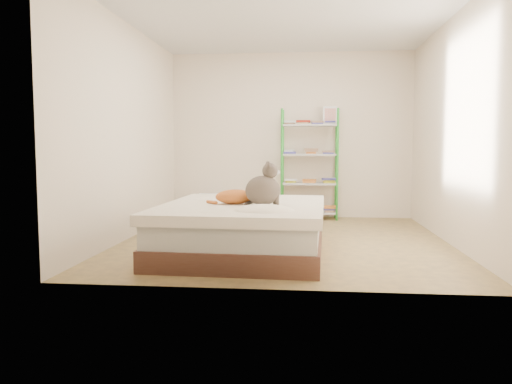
# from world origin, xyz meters

# --- Properties ---
(room) EXTENTS (3.81, 4.21, 2.61)m
(room) POSITION_xyz_m (0.00, 0.00, 1.30)
(room) COLOR tan
(room) RESTS_ON ground
(bed) EXTENTS (1.72, 2.12, 0.52)m
(bed) POSITION_xyz_m (-0.39, -0.79, 0.26)
(bed) COLOR brown
(bed) RESTS_ON ground
(orange_cat) EXTENTS (0.52, 0.35, 0.19)m
(orange_cat) POSITION_xyz_m (-0.48, -0.83, 0.62)
(orange_cat) COLOR orange
(orange_cat) RESTS_ON bed
(grey_cat) EXTENTS (0.45, 0.40, 0.43)m
(grey_cat) POSITION_xyz_m (-0.18, -0.91, 0.74)
(grey_cat) COLOR #6F6456
(grey_cat) RESTS_ON bed
(shelf_unit) EXTENTS (0.88, 0.36, 1.74)m
(shelf_unit) POSITION_xyz_m (0.31, 1.88, 0.85)
(shelf_unit) COLOR green
(shelf_unit) RESTS_ON ground
(cardboard_box) EXTENTS (0.58, 0.59, 0.38)m
(cardboard_box) POSITION_xyz_m (0.00, 0.70, 0.17)
(cardboard_box) COLOR tan
(cardboard_box) RESTS_ON ground
(white_bin) EXTENTS (0.35, 0.31, 0.38)m
(white_bin) POSITION_xyz_m (-1.28, 1.85, 0.19)
(white_bin) COLOR white
(white_bin) RESTS_ON ground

